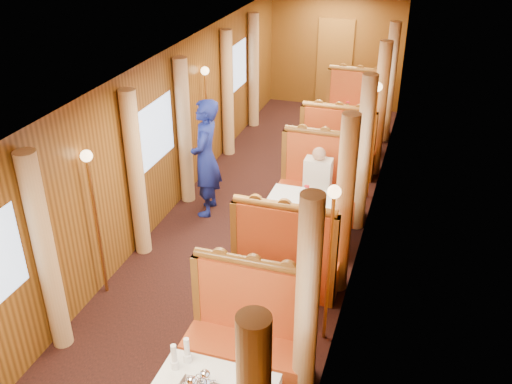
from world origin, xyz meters
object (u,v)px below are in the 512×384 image
at_px(banquette_near_aft, 249,340).
at_px(passenger, 317,178).
at_px(banquette_mid_aft, 320,188).
at_px(table_mid, 305,224).
at_px(table_far, 347,133).
at_px(teapot_back, 205,380).
at_px(rose_vase_mid, 307,190).
at_px(banquette_mid_fwd, 286,261).
at_px(banquette_far_fwd, 337,151).
at_px(banquette_far_aft, 355,113).
at_px(rose_vase_far, 348,105).
at_px(steward, 206,158).

height_order(banquette_near_aft, passenger, banquette_near_aft).
xyz_separation_m(banquette_mid_aft, passenger, (-0.00, -0.27, 0.32)).
bearing_deg(table_mid, table_far, 90.00).
xyz_separation_m(teapot_back, rose_vase_mid, (0.08, 3.44, 0.11)).
height_order(banquette_mid_fwd, banquette_far_fwd, same).
height_order(banquette_mid_fwd, passenger, banquette_mid_fwd).
height_order(banquette_mid_aft, rose_vase_mid, banquette_mid_aft).
bearing_deg(banquette_far_aft, teapot_back, -90.49).
relative_size(teapot_back, rose_vase_far, 0.45).
xyz_separation_m(banquette_mid_fwd, table_far, (0.00, 4.51, -0.05)).
height_order(banquette_far_fwd, teapot_back, banquette_far_fwd).
bearing_deg(banquette_mid_aft, rose_vase_far, 90.67).
xyz_separation_m(banquette_mid_aft, rose_vase_far, (-0.03, 2.50, 0.50)).
xyz_separation_m(banquette_near_aft, banquette_far_aft, (0.00, 7.00, 0.00)).
relative_size(table_far, rose_vase_mid, 2.92).
relative_size(banquette_far_fwd, rose_vase_far, 3.72).
distance_m(rose_vase_mid, steward, 1.77).
relative_size(banquette_mid_aft, teapot_back, 8.19).
bearing_deg(rose_vase_far, rose_vase_mid, -89.36).
bearing_deg(banquette_near_aft, table_mid, 90.00).
relative_size(table_far, banquette_far_fwd, 0.78).
bearing_deg(steward, banquette_mid_fwd, 37.83).
bearing_deg(steward, table_mid, 63.18).
height_order(banquette_mid_aft, rose_vase_far, banquette_mid_aft).
bearing_deg(passenger, teapot_back, -90.92).
bearing_deg(banquette_mid_aft, banquette_far_aft, 90.00).
distance_m(banquette_mid_aft, teapot_back, 4.51).
bearing_deg(table_far, teapot_back, -90.56).
xyz_separation_m(banquette_far_fwd, teapot_back, (-0.07, -5.96, 0.39)).
bearing_deg(banquette_far_aft, steward, -112.72).
distance_m(banquette_mid_fwd, banquette_far_fwd, 3.50).
xyz_separation_m(table_far, banquette_far_aft, (0.00, 1.01, 0.05)).
relative_size(banquette_mid_fwd, table_far, 1.28).
xyz_separation_m(banquette_far_aft, teapot_back, (-0.07, -7.99, 0.39)).
bearing_deg(banquette_mid_fwd, rose_vase_far, 90.37).
bearing_deg(rose_vase_far, passenger, -89.40).
xyz_separation_m(banquette_near_aft, teapot_back, (-0.07, -0.99, 0.39)).
height_order(banquette_near_aft, table_far, banquette_near_aft).
bearing_deg(teapot_back, steward, 117.05).
bearing_deg(banquette_near_aft, rose_vase_far, 90.28).
bearing_deg(banquette_far_fwd, passenger, -90.00).
xyz_separation_m(banquette_far_aft, rose_vase_far, (-0.03, -1.00, 0.50)).
height_order(table_far, banquette_far_fwd, banquette_far_fwd).
bearing_deg(rose_vase_far, steward, -118.76).
bearing_deg(teapot_back, rose_vase_far, 94.75).
distance_m(banquette_far_fwd, rose_vase_far, 1.14).
bearing_deg(table_far, steward, -119.29).
xyz_separation_m(rose_vase_far, passenger, (0.03, -2.77, -0.19)).
bearing_deg(banquette_mid_aft, teapot_back, -90.87).
xyz_separation_m(banquette_mid_fwd, teapot_back, (-0.07, -2.46, 0.39)).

